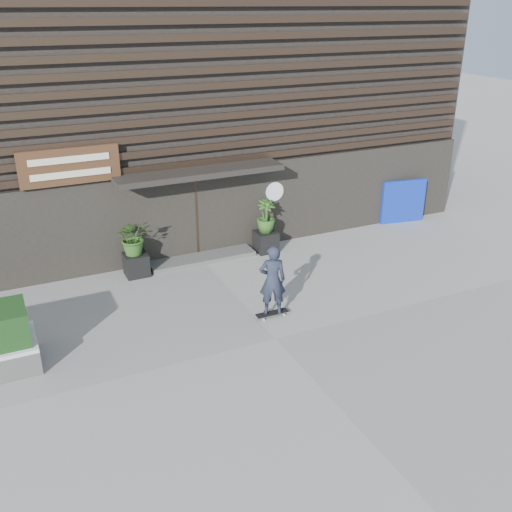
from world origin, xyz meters
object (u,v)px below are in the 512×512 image
planter_pot_right (266,241)px  skateboarder (272,280)px  blue_tarp (403,201)px  planter_pot_left (136,264)px

planter_pot_right → skateboarder: 3.87m
blue_tarp → skateboarder: 7.64m
planter_pot_left → skateboarder: (2.27, -3.49, 0.62)m
planter_pot_right → planter_pot_left: bearing=180.0°
planter_pot_left → planter_pot_right: (3.80, 0.00, 0.00)m
planter_pot_left → skateboarder: skateboarder is taller
skateboarder → planter_pot_left: bearing=123.0°
blue_tarp → skateboarder: bearing=-141.3°
skateboarder → planter_pot_right: bearing=66.3°
skateboarder → blue_tarp: bearing=29.8°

